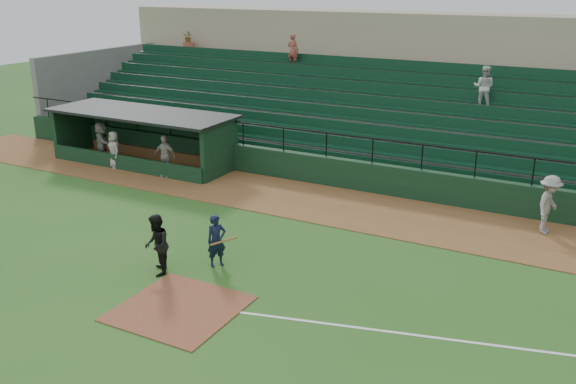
% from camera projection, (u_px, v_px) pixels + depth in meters
% --- Properties ---
extents(ground, '(90.00, 90.00, 0.00)m').
position_uv_depth(ground, '(202.00, 293.00, 17.11)').
color(ground, '#29561C').
rests_on(ground, ground).
extents(warning_track, '(40.00, 4.00, 0.03)m').
position_uv_depth(warning_track, '(325.00, 204.00, 23.78)').
color(warning_track, brown).
rests_on(warning_track, ground).
extents(home_plate_dirt, '(3.00, 3.00, 0.03)m').
position_uv_depth(home_plate_dirt, '(180.00, 308.00, 16.27)').
color(home_plate_dirt, brown).
rests_on(home_plate_dirt, ground).
extents(foul_line, '(17.49, 4.44, 0.01)m').
position_uv_depth(foul_line, '(514.00, 348.00, 14.55)').
color(foul_line, white).
rests_on(foul_line, ground).
extents(stadium_structure, '(38.00, 13.08, 6.40)m').
position_uv_depth(stadium_structure, '(400.00, 106.00, 30.10)').
color(stadium_structure, black).
rests_on(stadium_structure, ground).
extents(dugout, '(8.90, 3.20, 2.42)m').
position_uv_depth(dugout, '(149.00, 133.00, 29.00)').
color(dugout, black).
rests_on(dugout, ground).
extents(batter_at_plate, '(1.12, 0.72, 1.61)m').
position_uv_depth(batter_at_plate, '(217.00, 241.00, 18.46)').
color(batter_at_plate, black).
rests_on(batter_at_plate, ground).
extents(umpire, '(1.08, 1.12, 1.81)m').
position_uv_depth(umpire, '(157.00, 245.00, 17.92)').
color(umpire, black).
rests_on(umpire, ground).
extents(runner, '(0.98, 1.41, 2.00)m').
position_uv_depth(runner, '(549.00, 205.00, 20.75)').
color(runner, gray).
rests_on(runner, warning_track).
extents(dugout_player_a, '(1.10, 0.52, 1.82)m').
position_uv_depth(dugout_player_a, '(165.00, 156.00, 26.72)').
color(dugout_player_a, '#9B9691').
rests_on(dugout_player_a, warning_track).
extents(dugout_player_b, '(0.97, 0.84, 1.67)m').
position_uv_depth(dugout_player_b, '(114.00, 150.00, 28.02)').
color(dugout_player_b, '#A7A19C').
rests_on(dugout_player_b, warning_track).
extents(dugout_player_c, '(1.63, 1.56, 1.85)m').
position_uv_depth(dugout_player_c, '(102.00, 141.00, 29.13)').
color(dugout_player_c, '#AAA49F').
rests_on(dugout_player_c, warning_track).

